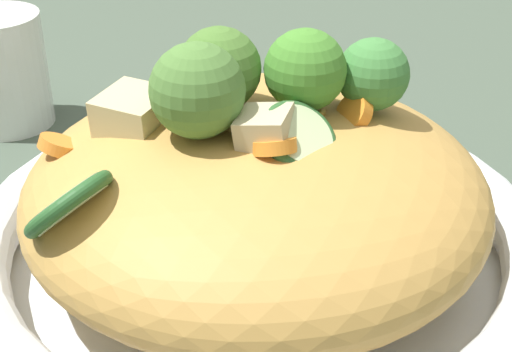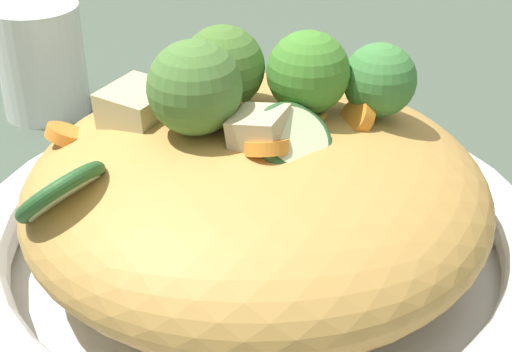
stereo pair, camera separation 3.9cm
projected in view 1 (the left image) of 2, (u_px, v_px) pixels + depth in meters
The scene contains 8 objects.
ground_plane at pixel (256, 285), 0.43m from camera, with size 3.00×3.00×0.00m, color #435244.
serving_bowl at pixel (256, 249), 0.42m from camera, with size 0.32×0.32×0.05m.
noodle_heap at pixel (256, 189), 0.40m from camera, with size 0.25×0.25×0.09m.
broccoli_florets at pixel (264, 80), 0.37m from camera, with size 0.15×0.08×0.06m.
carrot_coins at pixel (217, 116), 0.39m from camera, with size 0.16×0.12×0.03m.
zucchini_slices at pixel (166, 176), 0.34m from camera, with size 0.16×0.07×0.05m.
chicken_chunks at pixel (188, 116), 0.38m from camera, with size 0.09×0.10×0.03m.
drinking_glass at pixel (2, 71), 0.59m from camera, with size 0.07×0.07×0.09m.
Camera 1 is at (-0.16, -0.30, 0.27)m, focal length 52.31 mm.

